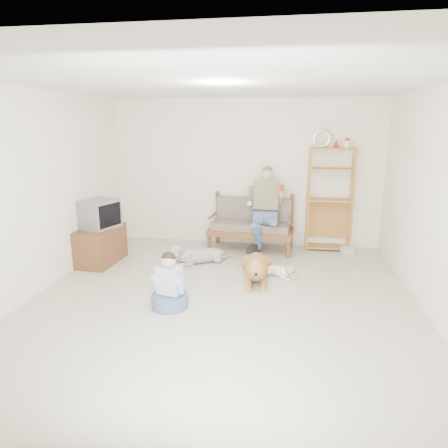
% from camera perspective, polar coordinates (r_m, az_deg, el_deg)
% --- Properties ---
extents(floor, '(5.50, 5.50, 0.00)m').
position_cam_1_polar(floor, '(5.25, -0.32, -11.18)').
color(floor, silver).
rests_on(floor, ground).
extents(ceiling, '(5.50, 5.50, 0.00)m').
position_cam_1_polar(ceiling, '(4.77, -0.36, 19.63)').
color(ceiling, silver).
rests_on(ceiling, ground).
extents(wall_back, '(5.00, 0.00, 5.00)m').
position_cam_1_polar(wall_back, '(7.53, 3.02, 7.27)').
color(wall_back, silver).
rests_on(wall_back, ground).
extents(wall_front, '(5.00, 0.00, 5.00)m').
position_cam_1_polar(wall_front, '(2.26, -11.66, -9.39)').
color(wall_front, silver).
rests_on(wall_front, ground).
extents(wall_left, '(0.00, 5.50, 5.50)m').
position_cam_1_polar(wall_left, '(5.77, -25.71, 3.83)').
color(wall_left, silver).
rests_on(wall_left, ground).
extents(wall_right, '(0.00, 5.50, 5.50)m').
position_cam_1_polar(wall_right, '(5.08, 28.78, 2.24)').
color(wall_right, silver).
rests_on(wall_right, ground).
extents(loveseat, '(1.55, 0.82, 0.95)m').
position_cam_1_polar(loveseat, '(7.29, 3.92, 0.11)').
color(loveseat, brown).
rests_on(loveseat, ground).
extents(man, '(0.58, 0.83, 1.34)m').
position_cam_1_polar(man, '(6.99, 5.67, 1.27)').
color(man, '#45577F').
rests_on(man, loveseat).
extents(etagere, '(0.82, 0.36, 2.15)m').
position_cam_1_polar(etagere, '(7.39, 14.86, 3.52)').
color(etagere, olive).
rests_on(etagere, ground).
extents(book_stack, '(0.24, 0.20, 0.13)m').
position_cam_1_polar(book_stack, '(7.43, 17.21, -3.60)').
color(book_stack, white).
rests_on(book_stack, ground).
extents(tv_stand, '(0.56, 0.93, 0.60)m').
position_cam_1_polar(tv_stand, '(6.90, -17.22, -2.89)').
color(tv_stand, brown).
rests_on(tv_stand, ground).
extents(crt_tv, '(0.59, 0.66, 0.46)m').
position_cam_1_polar(crt_tv, '(6.76, -17.29, 1.38)').
color(crt_tv, slate).
rests_on(crt_tv, tv_stand).
extents(wall_outlet, '(0.12, 0.02, 0.08)m').
position_cam_1_polar(wall_outlet, '(7.93, -6.11, -0.17)').
color(wall_outlet, white).
rests_on(wall_outlet, ground).
extents(golden_retriever, '(0.41, 1.42, 0.43)m').
position_cam_1_polar(golden_retriever, '(5.98, 4.62, -6.18)').
color(golden_retriever, '#A86F3A').
rests_on(golden_retriever, ground).
extents(shaggy_dog, '(1.02, 0.71, 0.35)m').
position_cam_1_polar(shaggy_dog, '(6.60, -4.11, -4.48)').
color(shaggy_dog, white).
rests_on(shaggy_dog, ground).
extents(terrier, '(0.54, 0.42, 0.23)m').
position_cam_1_polar(terrier, '(6.09, 8.23, -6.66)').
color(terrier, silver).
rests_on(terrier, ground).
extents(child, '(0.46, 0.46, 0.73)m').
position_cam_1_polar(child, '(5.08, -7.79, -8.96)').
color(child, '#45577F').
rests_on(child, ground).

